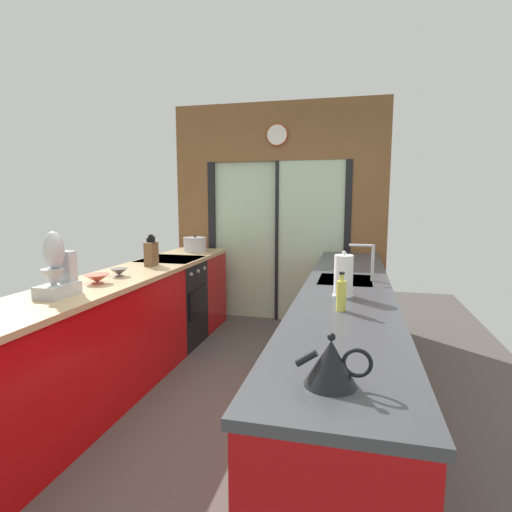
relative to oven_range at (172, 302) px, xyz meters
name	(u,v)px	position (x,y,z in m)	size (l,w,h in m)	color
ground_plane	(238,379)	(0.91, -0.65, -0.47)	(5.04, 7.60, 0.02)	#4C4742
back_wall_unit	(278,200)	(0.91, 1.15, 1.07)	(2.64, 0.12, 2.70)	brown
left_counter_run	(111,335)	(0.00, -1.12, 0.01)	(0.62, 3.80, 0.92)	#AD0C0F
right_counter_run	(345,347)	(1.82, -0.95, 0.01)	(0.62, 3.80, 0.92)	#AD0C0F
sink_faucet	(369,257)	(1.97, -0.70, 0.65)	(0.19, 0.02, 0.28)	#B7BABC
oven_range	(172,302)	(0.00, 0.00, 0.00)	(0.60, 0.60, 0.92)	black
mixing_bowl_mid	(97,278)	(0.02, -1.29, 0.50)	(0.19, 0.19, 0.07)	#BC4C38
mixing_bowl_far	(119,272)	(0.02, -1.00, 0.50)	(0.14, 0.14, 0.06)	#514C47
knife_block	(151,254)	(0.02, -0.45, 0.58)	(0.09, 0.14, 0.29)	brown
stand_mixer	(57,272)	(0.02, -1.69, 0.63)	(0.17, 0.27, 0.42)	#B7BABC
stock_pot	(195,244)	(0.02, 0.61, 0.55)	(0.27, 0.27, 0.19)	#B7BABC
kettle	(331,363)	(1.80, -2.56, 0.54)	(0.26, 0.18, 0.18)	black
soap_bottle	(341,295)	(1.80, -1.61, 0.56)	(0.06, 0.06, 0.22)	#D1CC4C
paper_towel_roll	(343,276)	(1.80, -1.27, 0.60)	(0.14, 0.14, 0.30)	#B7BABC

